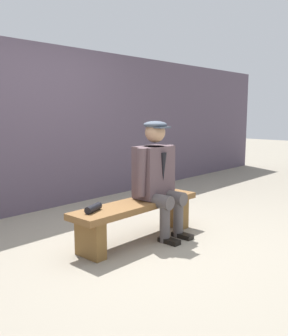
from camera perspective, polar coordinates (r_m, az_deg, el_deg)
ground_plane at (r=4.11m, az=-1.00°, el=-10.85°), size 30.00×30.00×0.00m
bench at (r=4.02m, az=-1.01°, el=-6.82°), size 1.61×0.38×0.42m
seated_man at (r=4.09m, az=2.03°, el=-1.00°), size 0.59×0.57×1.27m
rolled_magazine at (r=3.62m, az=-7.71°, el=-6.06°), size 0.23×0.14×0.07m
stadium_wall at (r=5.41m, az=-16.39°, el=5.84°), size 12.00×0.24×2.28m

